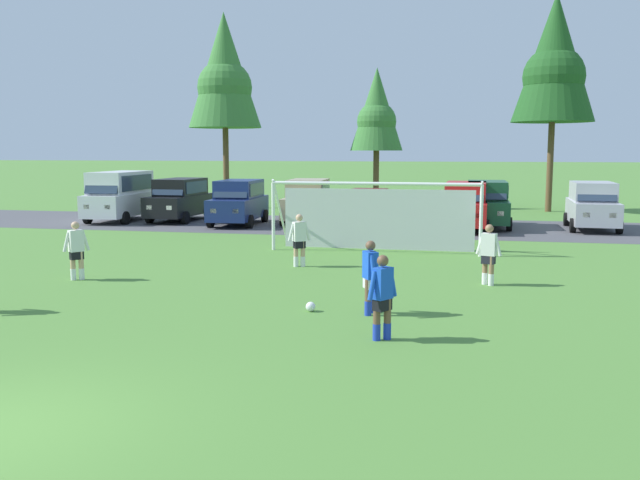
{
  "coord_description": "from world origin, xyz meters",
  "views": [
    {
      "loc": [
        5.98,
        -7.34,
        3.59
      ],
      "look_at": [
        2.01,
        11.38,
        1.08
      ],
      "focal_mm": 38.49,
      "sensor_mm": 36.0,
      "label": 1
    }
  ],
  "objects_px": {
    "soccer_ball": "(311,307)",
    "parked_car_slot_far_right": "(487,204)",
    "player_trailing_back": "(299,240)",
    "parked_car_slot_left": "(180,199)",
    "parked_car_slot_center_left": "(239,202)",
    "player_striker_near": "(382,298)",
    "parked_car_slot_center": "(308,201)",
    "player_midfield_center": "(76,251)",
    "parked_car_slot_right": "(466,205)",
    "player_winger_left": "(370,277)",
    "player_winger_right": "(489,255)",
    "parked_car_slot_center_right": "(367,207)",
    "parked_car_slot_far_left": "(120,195)",
    "parked_car_slot_end": "(592,205)",
    "soccer_goal": "(377,215)"
  },
  "relations": [
    {
      "from": "soccer_ball",
      "to": "parked_car_slot_far_right",
      "type": "height_order",
      "value": "parked_car_slot_far_right"
    },
    {
      "from": "player_trailing_back",
      "to": "parked_car_slot_left",
      "type": "xyz_separation_m",
      "value": [
        -9.27,
        12.25,
        0.29
      ]
    },
    {
      "from": "parked_car_slot_center_left",
      "to": "player_striker_near",
      "type": "bearing_deg",
      "value": -63.91
    },
    {
      "from": "parked_car_slot_center",
      "to": "player_midfield_center",
      "type": "bearing_deg",
      "value": -100.29
    },
    {
      "from": "player_midfield_center",
      "to": "parked_car_slot_right",
      "type": "height_order",
      "value": "parked_car_slot_right"
    },
    {
      "from": "player_winger_left",
      "to": "parked_car_slot_center_left",
      "type": "distance_m",
      "value": 19.03
    },
    {
      "from": "player_midfield_center",
      "to": "player_winger_left",
      "type": "height_order",
      "value": "same"
    },
    {
      "from": "player_winger_right",
      "to": "parked_car_slot_center_right",
      "type": "height_order",
      "value": "parked_car_slot_center_right"
    },
    {
      "from": "parked_car_slot_center_right",
      "to": "parked_car_slot_right",
      "type": "height_order",
      "value": "parked_car_slot_right"
    },
    {
      "from": "player_trailing_back",
      "to": "parked_car_slot_far_left",
      "type": "xyz_separation_m",
      "value": [
        -12.23,
        11.57,
        0.52
      ]
    },
    {
      "from": "parked_car_slot_left",
      "to": "parked_car_slot_far_right",
      "type": "bearing_deg",
      "value": 0.82
    },
    {
      "from": "soccer_ball",
      "to": "player_trailing_back",
      "type": "distance_m",
      "value": 6.05
    },
    {
      "from": "soccer_ball",
      "to": "player_winger_left",
      "type": "xyz_separation_m",
      "value": [
        1.34,
        0.03,
        0.71
      ]
    },
    {
      "from": "parked_car_slot_center",
      "to": "parked_car_slot_far_right",
      "type": "relative_size",
      "value": 1.02
    },
    {
      "from": "parked_car_slot_left",
      "to": "parked_car_slot_center_left",
      "type": "xyz_separation_m",
      "value": [
        3.52,
        -1.1,
        0.0
      ]
    },
    {
      "from": "parked_car_slot_far_left",
      "to": "parked_car_slot_left",
      "type": "distance_m",
      "value": 3.05
    },
    {
      "from": "parked_car_slot_center_left",
      "to": "parked_car_slot_end",
      "type": "distance_m",
      "value": 16.47
    },
    {
      "from": "parked_car_slot_left",
      "to": "player_midfield_center",
      "type": "bearing_deg",
      "value": -76.64
    },
    {
      "from": "soccer_ball",
      "to": "player_striker_near",
      "type": "distance_m",
      "value": 2.79
    },
    {
      "from": "soccer_ball",
      "to": "parked_car_slot_far_left",
      "type": "height_order",
      "value": "parked_car_slot_far_left"
    },
    {
      "from": "parked_car_slot_left",
      "to": "parked_car_slot_center",
      "type": "distance_m",
      "value": 6.64
    },
    {
      "from": "parked_car_slot_center",
      "to": "parked_car_slot_right",
      "type": "relative_size",
      "value": 1.01
    },
    {
      "from": "parked_car_slot_center",
      "to": "parked_car_slot_center_left",
      "type": "bearing_deg",
      "value": -155.33
    },
    {
      "from": "soccer_ball",
      "to": "player_trailing_back",
      "type": "xyz_separation_m",
      "value": [
        -1.67,
        5.78,
        0.71
      ]
    },
    {
      "from": "parked_car_slot_center",
      "to": "parked_car_slot_end",
      "type": "distance_m",
      "value": 13.31
    },
    {
      "from": "parked_car_slot_center_left",
      "to": "parked_car_slot_right",
      "type": "bearing_deg",
      "value": 0.22
    },
    {
      "from": "parked_car_slot_end",
      "to": "soccer_ball",
      "type": "bearing_deg",
      "value": -116.18
    },
    {
      "from": "soccer_ball",
      "to": "player_winger_right",
      "type": "height_order",
      "value": "player_winger_right"
    },
    {
      "from": "player_winger_right",
      "to": "parked_car_slot_far_left",
      "type": "xyz_separation_m",
      "value": [
        -17.88,
        13.38,
        0.52
      ]
    },
    {
      "from": "parked_car_slot_center_left",
      "to": "parked_car_slot_end",
      "type": "relative_size",
      "value": 1.0
    },
    {
      "from": "player_striker_near",
      "to": "player_winger_right",
      "type": "relative_size",
      "value": 1.0
    },
    {
      "from": "parked_car_slot_left",
      "to": "parked_car_slot_center",
      "type": "bearing_deg",
      "value": 2.86
    },
    {
      "from": "player_winger_left",
      "to": "parked_car_slot_center_left",
      "type": "xyz_separation_m",
      "value": [
        -8.75,
        16.9,
        0.29
      ]
    },
    {
      "from": "player_trailing_back",
      "to": "parked_car_slot_end",
      "type": "relative_size",
      "value": 0.35
    },
    {
      "from": "parked_car_slot_right",
      "to": "parked_car_slot_center_right",
      "type": "bearing_deg",
      "value": 164.58
    },
    {
      "from": "parked_car_slot_center_left",
      "to": "parked_car_slot_far_left",
      "type": "bearing_deg",
      "value": 176.35
    },
    {
      "from": "soccer_goal",
      "to": "player_striker_near",
      "type": "bearing_deg",
      "value": -82.19
    },
    {
      "from": "player_midfield_center",
      "to": "parked_car_slot_left",
      "type": "xyz_separation_m",
      "value": [
        -3.72,
        15.68,
        0.29
      ]
    },
    {
      "from": "player_trailing_back",
      "to": "parked_car_slot_right",
      "type": "distance_m",
      "value": 12.28
    },
    {
      "from": "parked_car_slot_far_right",
      "to": "soccer_ball",
      "type": "bearing_deg",
      "value": -103.33
    },
    {
      "from": "player_striker_near",
      "to": "parked_car_slot_far_right",
      "type": "relative_size",
      "value": 0.36
    },
    {
      "from": "player_winger_right",
      "to": "player_winger_left",
      "type": "bearing_deg",
      "value": -123.9
    },
    {
      "from": "player_midfield_center",
      "to": "parked_car_slot_far_left",
      "type": "bearing_deg",
      "value": 114.03
    },
    {
      "from": "soccer_ball",
      "to": "parked_car_slot_end",
      "type": "height_order",
      "value": "parked_car_slot_end"
    },
    {
      "from": "soccer_goal",
      "to": "parked_car_slot_far_left",
      "type": "xyz_separation_m",
      "value": [
        -14.12,
        7.49,
        0.05
      ]
    },
    {
      "from": "soccer_ball",
      "to": "parked_car_slot_center",
      "type": "bearing_deg",
      "value": 103.2
    },
    {
      "from": "player_winger_left",
      "to": "player_trailing_back",
      "type": "height_order",
      "value": "same"
    },
    {
      "from": "player_trailing_back",
      "to": "parked_car_slot_center_left",
      "type": "bearing_deg",
      "value": 117.25
    },
    {
      "from": "player_midfield_center",
      "to": "parked_car_slot_left",
      "type": "height_order",
      "value": "parked_car_slot_left"
    },
    {
      "from": "soccer_goal",
      "to": "parked_car_slot_right",
      "type": "height_order",
      "value": "soccer_goal"
    }
  ]
}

